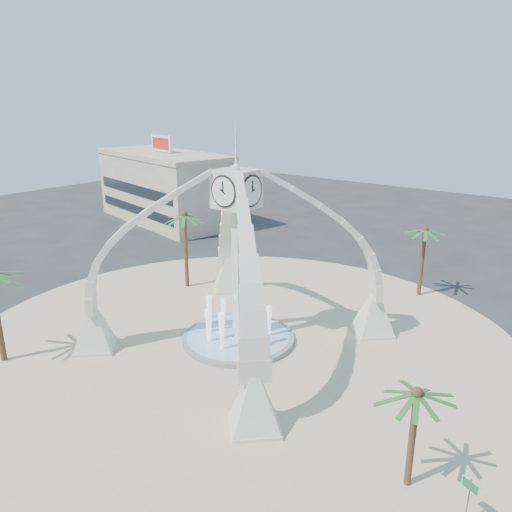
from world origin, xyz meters
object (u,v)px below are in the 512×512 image
Objects in this scene: fountain at (238,338)px; palm_east at (417,395)px; palm_west at (184,216)px; palm_north at (425,230)px; clock_tower at (237,255)px; street_sign at (469,491)px.

fountain is 16.75m from palm_east.
palm_north is at bearing 32.33° from palm_west.
clock_tower is 3.32× the size of palm_east.
fountain is at bearing -112.70° from palm_north.
street_sign is at bearing -65.03° from palm_north.
palm_west reaches higher than palm_north.
clock_tower is 6.20m from fountain.
clock_tower is 16.26m from palm_east.
palm_east is 0.80× the size of palm_north.
clock_tower reaches higher than fountain.
palm_north reaches higher than fountain.
palm_north is at bearing 109.66° from palm_east.
fountain is 3.68× the size of street_sign.
fountain is at bearing -26.79° from palm_west.
palm_east is at bearing -23.87° from palm_west.
clock_tower is 19.49m from street_sign.
street_sign is (17.70, -6.49, 1.27)m from fountain.
clock_tower is 2.24× the size of fountain.
palm_west is at bearing 156.13° from palm_east.
clock_tower is 2.37× the size of palm_west.
fountain is 18.90m from street_sign.
palm_north is 3.11× the size of street_sign.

